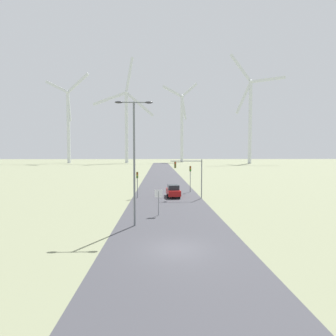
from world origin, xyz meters
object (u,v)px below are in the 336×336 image
at_px(traffic_light_post_near_left, 137,179).
at_px(traffic_light_post_near_right, 190,173).
at_px(wind_turbine_far_left, 68,120).
at_px(wind_turbine_right, 250,114).
at_px(traffic_light_mast_overhead, 190,170).
at_px(car_approaching, 173,191).
at_px(stop_sign_near, 158,197).
at_px(wind_turbine_left, 126,119).
at_px(streetlamp, 134,149).
at_px(wind_turbine_center, 182,123).

bearing_deg(traffic_light_post_near_left, traffic_light_post_near_right, 34.60).
bearing_deg(wind_turbine_far_left, wind_turbine_right, -4.95).
height_order(traffic_light_mast_overhead, car_approaching, traffic_light_mast_overhead).
xyz_separation_m(stop_sign_near, wind_turbine_left, (-22.09, 154.61, 28.34)).
bearing_deg(car_approaching, wind_turbine_far_left, 113.99).
relative_size(streetlamp, traffic_light_mast_overhead, 1.95).
xyz_separation_m(wind_turbine_left, wind_turbine_right, (82.03, -10.72, 2.40)).
bearing_deg(wind_turbine_right, traffic_light_mast_overhead, -112.50).
distance_m(car_approaching, wind_turbine_center, 162.78).
xyz_separation_m(traffic_light_mast_overhead, wind_turbine_left, (-26.65, 144.43, 26.19)).
height_order(traffic_light_post_near_right, wind_turbine_left, wind_turbine_left).
distance_m(stop_sign_near, traffic_light_post_near_right, 17.49).
xyz_separation_m(stop_sign_near, wind_turbine_far_left, (-61.42, 154.41, 27.57)).
bearing_deg(wind_turbine_left, traffic_light_mast_overhead, -79.54).
bearing_deg(wind_turbine_center, wind_turbine_right, -32.51).
bearing_deg(wind_turbine_far_left, wind_turbine_left, 0.29).
distance_m(streetlamp, wind_turbine_right, 162.33).
height_order(traffic_light_post_near_left, wind_turbine_far_left, wind_turbine_far_left).
distance_m(streetlamp, wind_turbine_center, 177.42).
bearing_deg(streetlamp, car_approaching, 74.42).
height_order(traffic_light_post_near_left, wind_turbine_right, wind_turbine_right).
height_order(wind_turbine_far_left, wind_turbine_center, wind_turbine_center).
relative_size(streetlamp, wind_turbine_center, 0.18).
bearing_deg(traffic_light_mast_overhead, car_approaching, 151.18).
height_order(traffic_light_post_near_left, wind_turbine_center, wind_turbine_center).
xyz_separation_m(streetlamp, car_approaching, (4.28, 15.36, -5.87)).
distance_m(wind_turbine_far_left, wind_turbine_center, 80.58).
height_order(stop_sign_near, wind_turbine_center, wind_turbine_center).
bearing_deg(wind_turbine_far_left, streetlamp, -69.46).
xyz_separation_m(wind_turbine_center, wind_turbine_right, (42.49, -27.08, 2.89)).
bearing_deg(wind_turbine_left, traffic_light_post_near_left, -82.46).
xyz_separation_m(traffic_light_post_near_right, wind_turbine_center, (12.13, 154.36, 26.55)).
height_order(streetlamp, traffic_light_post_near_right, streetlamp).
relative_size(traffic_light_mast_overhead, wind_turbine_right, 0.08).
height_order(stop_sign_near, traffic_light_post_near_right, traffic_light_post_near_right).
bearing_deg(wind_turbine_center, traffic_light_post_near_right, -94.49).
relative_size(streetlamp, wind_turbine_left, 0.15).
distance_m(traffic_light_mast_overhead, wind_turbine_center, 163.34).
height_order(streetlamp, stop_sign_near, streetlamp).
xyz_separation_m(car_approaching, wind_turbine_left, (-24.26, 143.12, 29.30)).
height_order(car_approaching, wind_turbine_left, wind_turbine_left).
bearing_deg(car_approaching, wind_turbine_center, 84.53).
height_order(traffic_light_post_near_right, wind_turbine_right, wind_turbine_right).
distance_m(traffic_light_post_near_left, car_approaching, 5.60).
relative_size(wind_turbine_far_left, wind_turbine_center, 0.98).
bearing_deg(traffic_light_post_near_right, wind_turbine_center, 85.51).
xyz_separation_m(stop_sign_near, wind_turbine_right, (59.93, 143.89, 30.74)).
xyz_separation_m(wind_turbine_far_left, wind_turbine_right, (121.35, -10.52, 3.17)).
height_order(traffic_light_post_near_right, wind_turbine_far_left, wind_turbine_far_left).
bearing_deg(traffic_light_post_near_right, streetlamp, -109.93).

